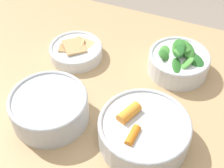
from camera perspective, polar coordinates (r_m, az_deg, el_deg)
name	(u,v)px	position (r m, az deg, el deg)	size (l,w,h in m)	color
dining_table	(136,136)	(0.83, 4.48, -9.43)	(1.33, 0.77, 0.76)	tan
bowl_carrots	(143,131)	(0.66, 5.76, -8.51)	(0.19, 0.19, 0.08)	silver
bowl_greens	(179,61)	(0.82, 12.09, 4.11)	(0.16, 0.16, 0.09)	silver
bowl_beans_hotdog	(50,108)	(0.71, -11.33, -4.38)	(0.17, 0.17, 0.07)	silver
bowl_cookies	(76,50)	(0.86, -6.60, 6.13)	(0.14, 0.14, 0.04)	silver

